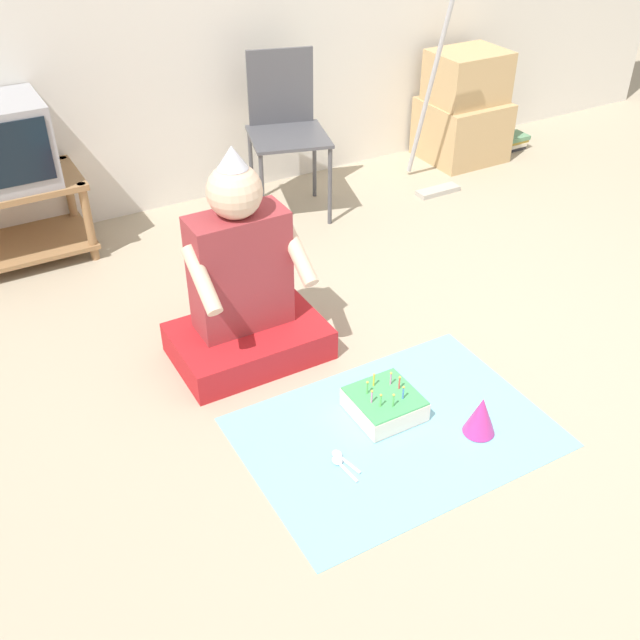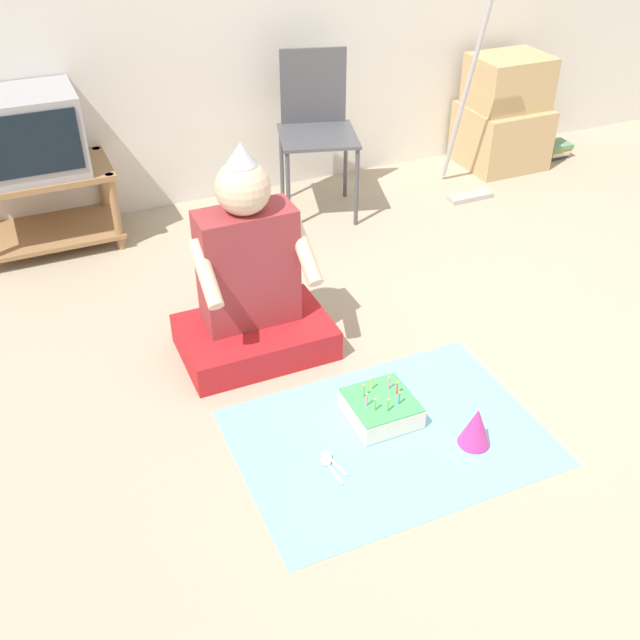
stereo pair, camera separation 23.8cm
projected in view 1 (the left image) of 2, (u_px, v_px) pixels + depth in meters
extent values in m
plane|color=tan|center=(513.00, 379.00, 3.13)|extent=(16.00, 16.00, 0.00)
cube|color=#997047|center=(6.00, 186.00, 3.72)|extent=(0.71, 0.44, 0.03)
cube|color=#997047|center=(22.00, 245.00, 3.92)|extent=(0.71, 0.44, 0.02)
cylinder|color=#997047|center=(89.00, 222.00, 3.83)|extent=(0.04, 0.04, 0.43)
cylinder|color=#997047|center=(70.00, 194.00, 4.10)|extent=(0.04, 0.04, 0.43)
cube|color=black|center=(3.00, 156.00, 3.44)|extent=(0.43, 0.01, 0.31)
cube|color=#4C4C51|center=(289.00, 137.00, 4.13)|extent=(0.52, 0.52, 0.02)
cube|color=#4C4C51|center=(280.00, 87.00, 4.17)|extent=(0.36, 0.12, 0.42)
cylinder|color=#4C4C51|center=(262.00, 193.00, 4.08)|extent=(0.02, 0.02, 0.46)
cylinder|color=#4C4C51|center=(330.00, 186.00, 4.15)|extent=(0.02, 0.02, 0.46)
cylinder|color=#4C4C51|center=(251.00, 166.00, 4.38)|extent=(0.02, 0.02, 0.46)
cylinder|color=#4C4C51|center=(314.00, 160.00, 4.45)|extent=(0.02, 0.02, 0.46)
cube|color=tan|center=(462.00, 130.00, 4.97)|extent=(0.49, 0.47, 0.39)
cube|color=tan|center=(468.00, 76.00, 4.77)|extent=(0.46, 0.37, 0.32)
cube|color=#B2ADA3|center=(438.00, 191.00, 4.61)|extent=(0.28, 0.09, 0.03)
cylinder|color=#B7B7BC|center=(431.00, 82.00, 4.36)|extent=(0.03, 0.34, 1.23)
cube|color=#333338|center=(511.00, 147.00, 5.20)|extent=(0.15, 0.13, 0.03)
cube|color=beige|center=(512.00, 143.00, 5.19)|extent=(0.14, 0.14, 0.02)
cube|color=#A88933|center=(513.00, 140.00, 5.18)|extent=(0.16, 0.14, 0.02)
cube|color=#60936B|center=(515.00, 136.00, 5.17)|extent=(0.17, 0.15, 0.03)
cube|color=red|center=(249.00, 341.00, 3.23)|extent=(0.64, 0.44, 0.14)
cube|color=#993338|center=(240.00, 271.00, 3.08)|extent=(0.40, 0.19, 0.52)
sphere|color=beige|center=(234.00, 191.00, 2.87)|extent=(0.22, 0.22, 0.22)
cone|color=silver|center=(232.00, 157.00, 2.79)|extent=(0.12, 0.12, 0.09)
cylinder|color=beige|center=(202.00, 280.00, 2.86)|extent=(0.06, 0.27, 0.22)
cylinder|color=beige|center=(298.00, 253.00, 3.03)|extent=(0.06, 0.27, 0.22)
cube|color=#7FC6E0|center=(395.00, 432.00, 2.87)|extent=(1.15, 0.82, 0.01)
cube|color=#F4E0C6|center=(384.00, 405.00, 2.93)|extent=(0.25, 0.25, 0.08)
cube|color=#4CB266|center=(385.00, 396.00, 2.91)|extent=(0.25, 0.25, 0.01)
cylinder|color=#EA4C4C|center=(399.00, 384.00, 2.92)|extent=(0.01, 0.01, 0.06)
sphere|color=#FFCC4C|center=(400.00, 377.00, 2.90)|extent=(0.01, 0.01, 0.01)
cylinder|color=#E58CCC|center=(391.00, 380.00, 2.94)|extent=(0.01, 0.01, 0.06)
sphere|color=#FFCC4C|center=(391.00, 373.00, 2.92)|extent=(0.01, 0.01, 0.01)
cylinder|color=yellow|center=(374.00, 382.00, 2.94)|extent=(0.01, 0.01, 0.06)
sphere|color=#FFCC4C|center=(374.00, 375.00, 2.92)|extent=(0.01, 0.01, 0.01)
cylinder|color=#66C666|center=(367.00, 389.00, 2.90)|extent=(0.01, 0.01, 0.06)
sphere|color=#FFCC4C|center=(368.00, 382.00, 2.88)|extent=(0.01, 0.01, 0.01)
cylinder|color=#E58CCC|center=(372.00, 398.00, 2.86)|extent=(0.01, 0.01, 0.06)
sphere|color=#FFCC4C|center=(372.00, 391.00, 2.83)|extent=(0.01, 0.01, 0.01)
cylinder|color=#66C666|center=(381.00, 402.00, 2.84)|extent=(0.01, 0.01, 0.06)
sphere|color=#FFCC4C|center=(381.00, 395.00, 2.82)|extent=(0.01, 0.01, 0.01)
cylinder|color=#66C666|center=(393.00, 402.00, 2.84)|extent=(0.01, 0.01, 0.06)
sphere|color=#FFCC4C|center=(394.00, 395.00, 2.82)|extent=(0.01, 0.01, 0.01)
cylinder|color=#4C7FE5|center=(403.00, 394.00, 2.87)|extent=(0.01, 0.01, 0.06)
sphere|color=#FFCC4C|center=(404.00, 387.00, 2.85)|extent=(0.01, 0.01, 0.01)
cone|color=#CC338C|center=(481.00, 415.00, 2.82)|extent=(0.12, 0.12, 0.16)
ellipsoid|color=white|center=(337.00, 454.00, 2.76)|extent=(0.04, 0.05, 0.01)
cube|color=white|center=(350.00, 465.00, 2.72)|extent=(0.03, 0.10, 0.01)
ellipsoid|color=white|center=(337.00, 461.00, 2.73)|extent=(0.04, 0.05, 0.01)
cube|color=white|center=(349.00, 473.00, 2.68)|extent=(0.02, 0.10, 0.01)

